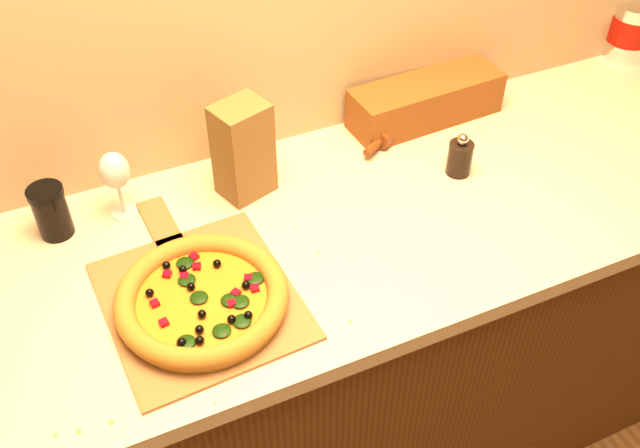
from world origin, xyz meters
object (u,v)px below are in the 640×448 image
(pizza_peel, at_px, (198,295))
(pizza, at_px, (202,299))
(coffee_canister, at_px, (631,31))
(wine_glass, at_px, (115,172))
(pepper_grinder, at_px, (460,157))
(rolling_pin, at_px, (403,118))
(dark_jar, at_px, (51,211))

(pizza_peel, xyz_separation_m, pizza, (0.00, -0.04, 0.02))
(pizza, distance_m, coffee_canister, 1.43)
(pizza, height_order, wine_glass, wine_glass)
(pizza, relative_size, pepper_grinder, 3.03)
(pepper_grinder, distance_m, wine_glass, 0.76)
(pepper_grinder, bearing_deg, rolling_pin, 96.27)
(rolling_pin, bearing_deg, coffee_canister, 3.07)
(coffee_canister, distance_m, wine_glass, 1.45)
(wine_glass, bearing_deg, pizza_peel, -76.21)
(pizza, distance_m, rolling_pin, 0.73)
(pizza_peel, bearing_deg, wine_glass, 100.80)
(pizza_peel, height_order, dark_jar, dark_jar)
(pizza, relative_size, wine_glass, 2.04)
(pizza, distance_m, pepper_grinder, 0.68)
(pizza_peel, relative_size, pepper_grinder, 4.93)
(pizza, xyz_separation_m, dark_jar, (-0.22, 0.33, 0.03))
(pizza_peel, height_order, coffee_canister, coffee_canister)
(pepper_grinder, bearing_deg, pizza, -166.87)
(pizza_peel, bearing_deg, rolling_pin, 24.68)
(pizza, xyz_separation_m, rolling_pin, (0.64, 0.37, -0.00))
(pizza_peel, bearing_deg, pizza, -91.61)
(pizza, distance_m, wine_glass, 0.35)
(dark_jar, bearing_deg, wine_glass, 1.58)
(pizza_peel, bearing_deg, coffee_canister, 12.20)
(wine_glass, bearing_deg, coffee_canister, 3.06)
(pizza, bearing_deg, pizza_peel, 91.39)
(rolling_pin, distance_m, dark_jar, 0.85)
(rolling_pin, height_order, wine_glass, wine_glass)
(pizza, relative_size, rolling_pin, 1.04)
(coffee_canister, xyz_separation_m, wine_glass, (-1.45, -0.08, 0.03))
(pizza_peel, distance_m, pizza, 0.04)
(pizza, distance_m, dark_jar, 0.39)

